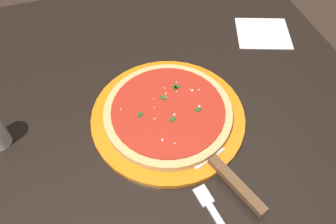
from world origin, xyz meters
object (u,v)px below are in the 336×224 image
at_px(serving_plate, 168,116).
at_px(napkin_folded_right, 263,33).
at_px(pizza_server, 221,168).
at_px(pizza, 168,112).

relative_size(serving_plate, napkin_folded_right, 2.38).
distance_m(serving_plate, pizza_server, 0.16).
bearing_deg(pizza_server, napkin_folded_right, 141.77).
height_order(serving_plate, napkin_folded_right, serving_plate).
xyz_separation_m(pizza_server, napkin_folded_right, (-0.33, 0.26, -0.01)).
relative_size(pizza_server, napkin_folded_right, 1.68).
bearing_deg(napkin_folded_right, serving_plate, -59.69).
distance_m(serving_plate, pizza, 0.01).
distance_m(pizza, napkin_folded_right, 0.36).
height_order(pizza_server, napkin_folded_right, pizza_server).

